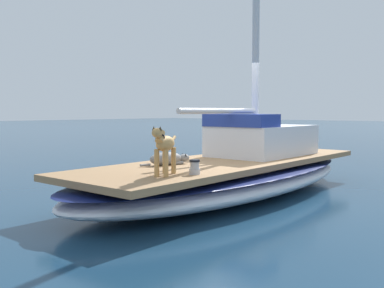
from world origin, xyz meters
name	(u,v)px	position (x,y,z in m)	size (l,w,h in m)	color
ground_plane	(228,195)	(0.00, 0.00, 0.00)	(120.00, 120.00, 0.00)	navy
sailboat_main	(228,177)	(0.00, 0.00, 0.34)	(2.72, 7.31, 0.66)	white
cabin_house	(260,138)	(-0.03, 1.12, 1.01)	(1.46, 2.26, 0.84)	silver
dog_grey	(168,159)	(-0.29, -1.29, 0.77)	(0.38, 0.95, 0.22)	gray
dog_tan	(164,145)	(0.53, -2.17, 1.08)	(0.51, 0.87, 0.70)	tan
deck_winch	(195,167)	(0.77, -1.80, 0.76)	(0.16, 0.16, 0.21)	#B7B7BC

